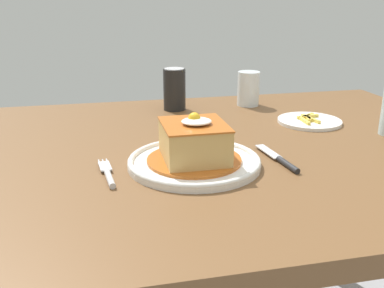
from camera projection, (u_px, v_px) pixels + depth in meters
name	position (u px, v px, depth m)	size (l,w,h in m)	color
dining_table	(215.00, 182.00, 1.04)	(1.37, 0.97, 0.73)	brown
main_plate	(194.00, 162.00, 0.89)	(0.27, 0.27, 0.02)	white
sandwich_meal	(194.00, 143.00, 0.88)	(0.19, 0.19, 0.10)	#B75B1E
fork	(108.00, 174.00, 0.83)	(0.03, 0.14, 0.01)	silver
knife	(282.00, 161.00, 0.90)	(0.03, 0.17, 0.01)	#262628
soda_can	(174.00, 89.00, 1.30)	(0.07, 0.07, 0.12)	black
drinking_glass	(248.00, 91.00, 1.36)	(0.07, 0.07, 0.10)	gold
side_plate_fries	(309.00, 121.00, 1.19)	(0.17, 0.17, 0.02)	white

